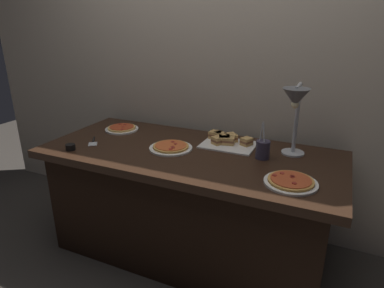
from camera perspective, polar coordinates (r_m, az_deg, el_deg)
ground_plane at (r=2.51m, az=-0.42°, el=-17.55°), size 8.00×8.00×0.00m
back_wall at (r=2.46m, az=4.49°, el=12.35°), size 4.40×0.04×2.40m
buffet_table at (r=2.29m, az=-0.45°, el=-9.93°), size 1.90×0.84×0.76m
heat_lamp at (r=1.96m, az=17.27°, el=6.47°), size 0.15×0.30×0.45m
pizza_plate_front at (r=1.78m, az=16.51°, el=-6.18°), size 0.27×0.27×0.03m
pizza_plate_center at (r=2.59m, az=-11.90°, el=2.62°), size 0.25×0.25×0.03m
pizza_plate_raised_stand at (r=2.16m, az=-3.63°, el=-0.55°), size 0.28×0.28×0.03m
sandwich_platter at (r=2.25m, az=5.93°, el=0.59°), size 0.35×0.26×0.06m
sauce_cup_near at (r=2.27m, az=-20.05°, el=-0.47°), size 0.06×0.06×0.04m
utensil_holder at (r=2.04m, az=11.99°, el=-0.87°), size 0.08×0.08×0.23m
serving_spatula at (r=2.37m, az=-16.52°, el=0.35°), size 0.13×0.16×0.01m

